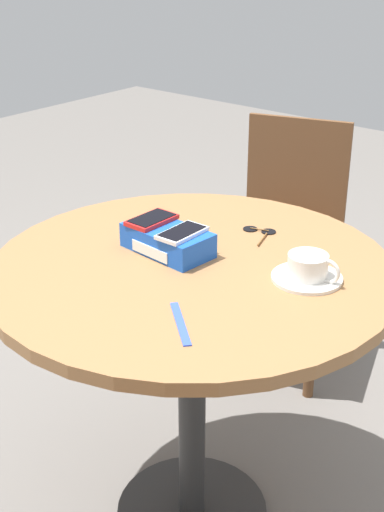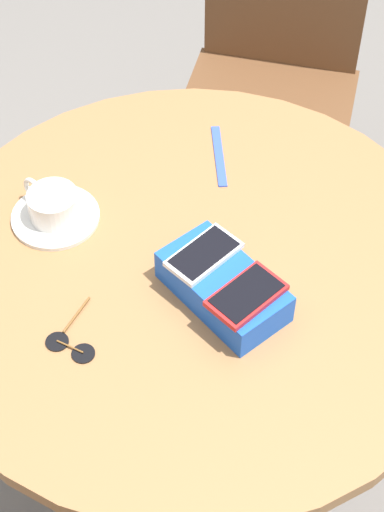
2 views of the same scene
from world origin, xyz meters
The scene contains 10 objects.
ground_plane centered at (0.00, 0.00, 0.00)m, with size 8.00×8.00×0.00m, color slate.
round_table centered at (0.00, 0.00, 0.64)m, with size 0.94×0.94×0.76m.
phone_box centered at (-0.09, 0.02, 0.79)m, with size 0.22×0.13×0.06m.
phone_red centered at (-0.14, 0.02, 0.83)m, with size 0.07×0.12×0.01m.
phone_white centered at (-0.04, 0.01, 0.83)m, with size 0.07×0.12×0.01m.
saucer centered at (0.25, 0.10, 0.77)m, with size 0.16×0.16×0.01m, color silver.
coffee_cup centered at (0.25, 0.10, 0.80)m, with size 0.12×0.09×0.06m.
lanyard_strap centered at (0.15, -0.22, 0.77)m, with size 0.17×0.02×0.00m, color blue.
sunglasses centered at (0.02, 0.25, 0.77)m, with size 0.10×0.11×0.01m.
chair_far_side centered at (-0.27, 0.84, 0.46)m, with size 0.48×0.48×0.87m.
Camera 1 is at (0.94, -1.14, 1.48)m, focal length 50.00 mm.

